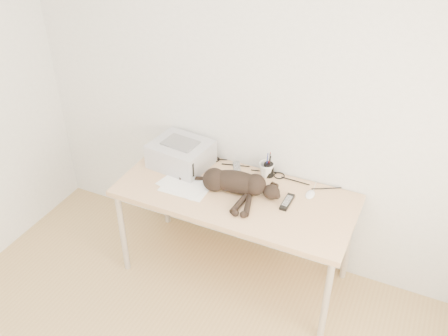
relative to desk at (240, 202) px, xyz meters
The scene contains 11 objects.
wall_back 0.75m from the desk, 90.00° to the left, with size 3.50×3.50×0.00m, color white.
desk is the anchor object (origin of this frame).
printer 0.55m from the desk, behind, with size 0.43×0.38×0.19m.
papers 0.40m from the desk, 155.48° to the right, with size 0.37×0.28×0.01m.
cat 0.22m from the desk, 106.26° to the right, with size 0.72×0.34×0.16m.
mug 0.29m from the desk, 59.78° to the left, with size 0.11×0.11×0.10m, color silver.
pen_cup 0.30m from the desk, 57.27° to the left, with size 0.07×0.07×0.18m.
remote_grey 0.24m from the desk, 120.65° to the left, with size 0.05×0.18×0.02m, color slate.
remote_black 0.38m from the desk, ahead, with size 0.05×0.18×0.02m, color black.
mouse 0.50m from the desk, 12.73° to the left, with size 0.06×0.10×0.03m, color white.
cable_tangle 0.26m from the desk, 90.00° to the left, with size 1.36×0.08×0.01m, color black, non-canonical shape.
Camera 1 is at (1.06, -1.06, 2.75)m, focal length 40.00 mm.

